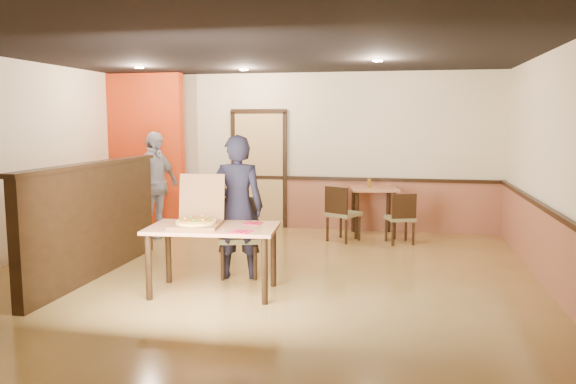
# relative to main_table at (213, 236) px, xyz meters

# --- Properties ---
(floor) EXTENTS (7.00, 7.00, 0.00)m
(floor) POSITION_rel_main_table_xyz_m (0.31, 0.57, -0.66)
(floor) COLOR #AD8743
(floor) RESTS_ON ground
(ceiling) EXTENTS (7.00, 7.00, 0.00)m
(ceiling) POSITION_rel_main_table_xyz_m (0.31, 0.57, 2.14)
(ceiling) COLOR black
(ceiling) RESTS_ON wall_back
(wall_back) EXTENTS (7.00, 0.00, 7.00)m
(wall_back) POSITION_rel_main_table_xyz_m (0.31, 4.07, 0.74)
(wall_back) COLOR beige
(wall_back) RESTS_ON floor
(wall_right) EXTENTS (0.00, 7.00, 7.00)m
(wall_right) POSITION_rel_main_table_xyz_m (3.81, 0.57, 0.74)
(wall_right) COLOR beige
(wall_right) RESTS_ON floor
(wainscot_back) EXTENTS (7.00, 0.04, 0.90)m
(wainscot_back) POSITION_rel_main_table_xyz_m (0.31, 4.04, -0.21)
(wainscot_back) COLOR #96573C
(wainscot_back) RESTS_ON floor
(chair_rail_back) EXTENTS (7.00, 0.06, 0.06)m
(chair_rail_back) POSITION_rel_main_table_xyz_m (0.31, 4.02, 0.26)
(chair_rail_back) COLOR black
(chair_rail_back) RESTS_ON wall_back
(wainscot_right) EXTENTS (0.04, 7.00, 0.90)m
(wainscot_right) POSITION_rel_main_table_xyz_m (3.78, 0.57, -0.21)
(wainscot_right) COLOR #96573C
(wainscot_right) RESTS_ON floor
(chair_rail_right) EXTENTS (0.06, 7.00, 0.06)m
(chair_rail_right) POSITION_rel_main_table_xyz_m (3.76, 0.57, 0.26)
(chair_rail_right) COLOR black
(chair_rail_right) RESTS_ON wall_right
(back_door) EXTENTS (0.90, 0.06, 2.10)m
(back_door) POSITION_rel_main_table_xyz_m (-0.49, 4.03, 0.39)
(back_door) COLOR tan
(back_door) RESTS_ON wall_back
(booth_partition) EXTENTS (0.20, 3.10, 1.44)m
(booth_partition) POSITION_rel_main_table_xyz_m (-1.69, 0.37, 0.07)
(booth_partition) COLOR black
(booth_partition) RESTS_ON floor
(red_accent_panel) EXTENTS (1.60, 0.20, 2.78)m
(red_accent_panel) POSITION_rel_main_table_xyz_m (-2.59, 3.57, 0.74)
(red_accent_panel) COLOR #B42F0C
(red_accent_panel) RESTS_ON floor
(spot_a) EXTENTS (0.14, 0.14, 0.02)m
(spot_a) POSITION_rel_main_table_xyz_m (-1.99, 2.37, 2.12)
(spot_a) COLOR beige
(spot_a) RESTS_ON ceiling
(spot_b) EXTENTS (0.14, 0.14, 0.02)m
(spot_b) POSITION_rel_main_table_xyz_m (-0.49, 3.07, 2.12)
(spot_b) COLOR beige
(spot_b) RESTS_ON ceiling
(spot_c) EXTENTS (0.14, 0.14, 0.02)m
(spot_c) POSITION_rel_main_table_xyz_m (1.71, 2.07, 2.12)
(spot_c) COLOR beige
(spot_c) RESTS_ON ceiling
(main_table) EXTENTS (1.51, 0.94, 0.77)m
(main_table) POSITION_rel_main_table_xyz_m (0.00, 0.00, 0.00)
(main_table) COLOR tan
(main_table) RESTS_ON floor
(diner_chair) EXTENTS (0.59, 0.59, 0.98)m
(diner_chair) POSITION_rel_main_table_xyz_m (0.07, 0.81, -0.13)
(diner_chair) COLOR olive
(diner_chair) RESTS_ON floor
(side_chair_left) EXTENTS (0.61, 0.61, 0.91)m
(side_chair_left) POSITION_rel_main_table_xyz_m (1.14, 3.01, -0.17)
(side_chair_left) COLOR olive
(side_chair_left) RESTS_ON floor
(side_chair_right) EXTENTS (0.52, 0.52, 0.82)m
(side_chair_right) POSITION_rel_main_table_xyz_m (2.09, 3.01, -0.21)
(side_chair_right) COLOR olive
(side_chair_right) RESTS_ON floor
(side_table) EXTENTS (0.90, 0.90, 0.83)m
(side_table) POSITION_rel_main_table_xyz_m (1.62, 3.62, -0.02)
(side_table) COLOR tan
(side_table) RESTS_ON floor
(diner) EXTENTS (0.72, 0.54, 1.79)m
(diner) POSITION_rel_main_table_xyz_m (0.10, 0.66, 0.23)
(diner) COLOR black
(diner) RESTS_ON floor
(passerby) EXTENTS (0.77, 1.13, 1.78)m
(passerby) POSITION_rel_main_table_xyz_m (-1.98, 2.78, 0.22)
(passerby) COLOR #9A9AA2
(passerby) RESTS_ON floor
(pizza_box) EXTENTS (0.61, 0.69, 0.56)m
(pizza_box) POSITION_rel_main_table_xyz_m (-0.18, -0.01, 0.18)
(pizza_box) COLOR brown
(pizza_box) RESTS_ON main_table
(pizza) EXTENTS (0.57, 0.57, 0.03)m
(pizza) POSITION_rel_main_table_xyz_m (-0.18, -0.06, 0.16)
(pizza) COLOR #E4AC53
(pizza) RESTS_ON pizza_box
(napkin_near) EXTENTS (0.24, 0.24, 0.01)m
(napkin_near) POSITION_rel_main_table_xyz_m (0.40, -0.25, 0.11)
(napkin_near) COLOR red
(napkin_near) RESTS_ON main_table
(napkin_far) EXTENTS (0.20, 0.20, 0.01)m
(napkin_far) POSITION_rel_main_table_xyz_m (0.40, 0.25, 0.11)
(napkin_far) COLOR red
(napkin_far) RESTS_ON main_table
(condiment) EXTENTS (0.06, 0.06, 0.15)m
(condiment) POSITION_rel_main_table_xyz_m (1.55, 3.57, 0.24)
(condiment) COLOR brown
(condiment) RESTS_ON side_table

